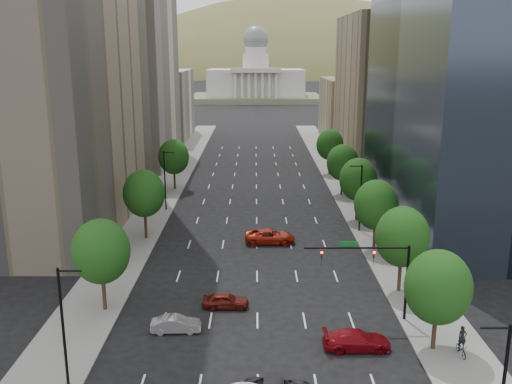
{
  "coord_description": "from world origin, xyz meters",
  "views": [
    {
      "loc": [
        -0.17,
        -15.23,
        23.26
      ],
      "look_at": [
        -0.11,
        44.72,
        8.0
      ],
      "focal_mm": 39.31,
      "sensor_mm": 36.0,
      "label": 1
    }
  ],
  "objects_px": {
    "car_silver": "(176,324)",
    "car_maroon": "(225,300)",
    "car_red_near": "(357,340)",
    "cyclist": "(462,346)",
    "capitol": "(256,82)",
    "traffic_signal": "(379,266)",
    "car_red_far": "(270,236)"
  },
  "relations": [
    {
      "from": "traffic_signal",
      "to": "capitol",
      "type": "distance_m",
      "value": 219.99
    },
    {
      "from": "capitol",
      "to": "car_maroon",
      "type": "height_order",
      "value": "capitol"
    },
    {
      "from": "car_red_near",
      "to": "car_silver",
      "type": "bearing_deg",
      "value": 77.77
    },
    {
      "from": "car_red_near",
      "to": "car_red_far",
      "type": "height_order",
      "value": "car_red_far"
    },
    {
      "from": "capitol",
      "to": "car_red_near",
      "type": "distance_m",
      "value": 224.86
    },
    {
      "from": "cyclist",
      "to": "car_red_far",
      "type": "bearing_deg",
      "value": 115.58
    },
    {
      "from": "car_red_near",
      "to": "traffic_signal",
      "type": "bearing_deg",
      "value": -29.51
    },
    {
      "from": "cyclist",
      "to": "capitol",
      "type": "bearing_deg",
      "value": 91.44
    },
    {
      "from": "car_red_far",
      "to": "cyclist",
      "type": "bearing_deg",
      "value": -153.92
    },
    {
      "from": "car_silver",
      "to": "car_maroon",
      "type": "bearing_deg",
      "value": -43.97
    },
    {
      "from": "capitol",
      "to": "car_red_near",
      "type": "relative_size",
      "value": 11.08
    },
    {
      "from": "capitol",
      "to": "car_maroon",
      "type": "relative_size",
      "value": 13.93
    },
    {
      "from": "car_red_far",
      "to": "cyclist",
      "type": "distance_m",
      "value": 30.17
    },
    {
      "from": "car_maroon",
      "to": "car_red_far",
      "type": "distance_m",
      "value": 18.54
    },
    {
      "from": "car_maroon",
      "to": "car_red_near",
      "type": "bearing_deg",
      "value": -123.43
    },
    {
      "from": "car_maroon",
      "to": "car_silver",
      "type": "distance_m",
      "value": 6.03
    },
    {
      "from": "traffic_signal",
      "to": "car_silver",
      "type": "bearing_deg",
      "value": -173.41
    },
    {
      "from": "car_red_near",
      "to": "car_silver",
      "type": "xyz_separation_m",
      "value": [
        -14.82,
        2.86,
        -0.09
      ]
    },
    {
      "from": "capitol",
      "to": "car_red_far",
      "type": "relative_size",
      "value": 9.71
    },
    {
      "from": "traffic_signal",
      "to": "capitol",
      "type": "height_order",
      "value": "capitol"
    },
    {
      "from": "traffic_signal",
      "to": "car_silver",
      "type": "xyz_separation_m",
      "value": [
        -17.43,
        -2.01,
        -4.48
      ]
    },
    {
      "from": "car_red_near",
      "to": "car_red_far",
      "type": "distance_m",
      "value": 26.15
    },
    {
      "from": "capitol",
      "to": "car_red_far",
      "type": "xyz_separation_m",
      "value": [
        1.61,
        -199.2,
        -7.72
      ]
    },
    {
      "from": "traffic_signal",
      "to": "car_red_near",
      "type": "relative_size",
      "value": 1.68
    },
    {
      "from": "capitol",
      "to": "car_silver",
      "type": "height_order",
      "value": "capitol"
    },
    {
      "from": "capitol",
      "to": "cyclist",
      "type": "distance_m",
      "value": 226.48
    },
    {
      "from": "traffic_signal",
      "to": "car_red_far",
      "type": "bearing_deg",
      "value": 113.5
    },
    {
      "from": "car_red_near",
      "to": "car_silver",
      "type": "distance_m",
      "value": 15.1
    },
    {
      "from": "traffic_signal",
      "to": "capitol",
      "type": "xyz_separation_m",
      "value": [
        -10.53,
        219.71,
        3.4
      ]
    },
    {
      "from": "cyclist",
      "to": "car_red_near",
      "type": "bearing_deg",
      "value": 168.71
    },
    {
      "from": "traffic_signal",
      "to": "car_silver",
      "type": "distance_m",
      "value": 18.11
    },
    {
      "from": "car_maroon",
      "to": "car_red_far",
      "type": "bearing_deg",
      "value": -13.41
    }
  ]
}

